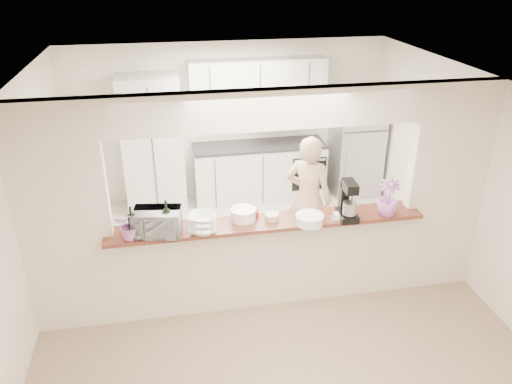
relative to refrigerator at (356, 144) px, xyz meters
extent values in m
plane|color=#9C8269|center=(-2.05, -2.65, -0.85)|extent=(6.00, 6.00, 0.00)
cube|color=#BCB7A9|center=(-2.05, -1.10, -0.84)|extent=(5.00, 2.90, 0.01)
cube|color=silver|center=(-4.10, -2.65, 0.40)|extent=(0.90, 0.15, 2.50)
cube|color=silver|center=(0.00, -2.65, 0.40)|extent=(0.90, 0.15, 2.50)
cube|color=silver|center=(-2.05, -2.65, 1.45)|extent=(3.20, 0.15, 0.40)
cube|color=silver|center=(-2.05, -2.65, -0.32)|extent=(3.20, 0.15, 1.05)
cube|color=brown|center=(-2.05, -2.70, 0.22)|extent=(3.40, 0.38, 0.04)
cube|color=silver|center=(-3.25, 0.05, 0.20)|extent=(0.90, 0.60, 2.10)
cube|color=silver|center=(-1.60, 0.05, -0.40)|extent=(2.10, 0.60, 0.90)
cube|color=#2D2D2F|center=(-1.60, 0.05, 0.07)|extent=(2.10, 0.62, 0.04)
cube|color=silver|center=(-1.60, 0.18, 1.02)|extent=(2.10, 0.35, 0.75)
cube|color=black|center=(-1.35, 0.07, 0.59)|extent=(0.75, 0.45, 0.12)
cube|color=black|center=(-0.85, -0.25, -0.35)|extent=(0.55, 0.02, 0.55)
cube|color=#B5B5BA|center=(0.00, 0.00, 0.00)|extent=(0.75, 0.70, 1.70)
imported|color=#DA73BF|center=(-3.46, -2.80, 0.40)|extent=(0.34, 0.31, 0.32)
cylinder|color=black|center=(-3.10, -2.80, 0.38)|extent=(0.08, 0.08, 0.29)
cylinder|color=black|center=(-3.10, -2.80, 0.58)|extent=(0.03, 0.03, 0.10)
cylinder|color=black|center=(-3.44, -2.80, 0.37)|extent=(0.07, 0.07, 0.26)
cylinder|color=black|center=(-3.44, -2.80, 0.55)|extent=(0.02, 0.02, 0.09)
imported|color=#ADACB1|center=(-3.20, -2.75, 0.37)|extent=(0.52, 0.39, 0.26)
imported|color=white|center=(-2.75, -2.82, 0.34)|extent=(0.33, 0.33, 0.20)
cylinder|color=white|center=(-2.30, -2.62, 0.30)|extent=(0.27, 0.27, 0.12)
cylinder|color=white|center=(-2.30, -2.62, 0.36)|extent=(0.28, 0.28, 0.01)
cylinder|color=white|center=(-1.63, -2.84, 0.29)|extent=(0.29, 0.29, 0.10)
cylinder|color=white|center=(-1.63, -2.84, 0.34)|extent=(0.30, 0.30, 0.01)
cylinder|color=maroon|center=(-2.20, -2.57, 0.28)|extent=(0.15, 0.15, 0.07)
cylinder|color=#C5B08B|center=(-2.00, -2.68, 0.28)|extent=(0.15, 0.15, 0.07)
cube|color=silver|center=(-1.25, -2.80, 0.25)|extent=(0.23, 0.16, 0.01)
cube|color=white|center=(-1.25, -2.80, 0.28)|extent=(0.10, 0.10, 0.05)
cube|color=black|center=(-1.20, -2.80, 0.28)|extent=(0.20, 0.30, 0.07)
cube|color=black|center=(-1.19, -2.70, 0.47)|extent=(0.13, 0.11, 0.31)
cube|color=black|center=(-1.20, -2.81, 0.62)|extent=(0.14, 0.26, 0.10)
cylinder|color=#B7B7BC|center=(-1.20, -2.86, 0.40)|extent=(0.15, 0.15, 0.13)
imported|color=#C96CC2|center=(-0.75, -2.80, 0.45)|extent=(0.24, 0.24, 0.42)
imported|color=tan|center=(-1.33, -1.79, -0.01)|extent=(0.73, 0.68, 1.68)
camera|label=1|loc=(-3.04, -7.26, 2.81)|focal=35.00mm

